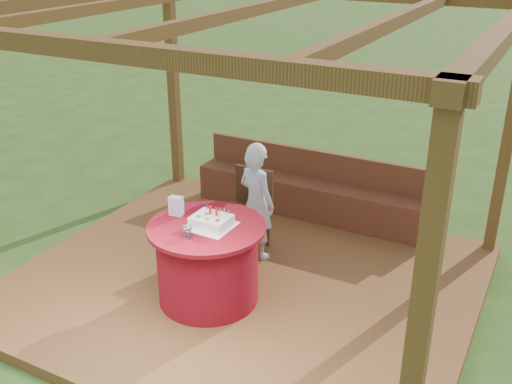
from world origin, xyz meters
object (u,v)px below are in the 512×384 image
table (208,262)px  birthday_cake (211,221)px  drinking_glass (187,232)px  gift_bag (176,206)px  elderly_woman (256,200)px  bench (311,195)px  chair (249,205)px

table → birthday_cake: bearing=8.0°
drinking_glass → table: bearing=82.6°
gift_bag → elderly_woman: bearing=57.3°
bench → table: (-0.13, -2.19, 0.14)m
chair → elderly_woman: 0.25m
table → elderly_woman: 1.01m
table → gift_bag: 0.62m
chair → bench: bearing=75.0°
gift_bag → drinking_glass: gift_bag is taller
bench → birthday_cake: 2.27m
table → chair: 1.12m
bench → gift_bag: 2.28m
table → gift_bag: gift_bag is taller
bench → elderly_woman: bearing=-96.1°
birthday_cake → drinking_glass: bearing=-107.1°
chair → drinking_glass: bearing=-84.9°
chair → drinking_glass: (0.12, -1.37, 0.33)m
bench → drinking_glass: drinking_glass is taller
birthday_cake → drinking_glass: 0.29m
chair → drinking_glass: chair is taller
table → gift_bag: size_ratio=6.04×
chair → gift_bag: 1.13m
elderly_woman → table: bearing=-90.2°
bench → birthday_cake: size_ratio=7.52×
birthday_cake → gift_bag: bearing=172.6°
birthday_cake → drinking_glass: birthday_cake is taller
table → drinking_glass: bearing=-97.4°
gift_bag → table: bearing=-19.4°
birthday_cake → gift_bag: 0.43m
gift_bag → drinking_glass: 0.48m
table → bench: bearing=86.5°
bench → table: 2.20m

